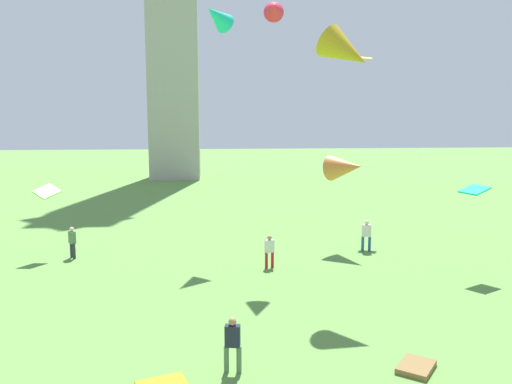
{
  "coord_description": "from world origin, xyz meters",
  "views": [
    {
      "loc": [
        -4.18,
        -6.75,
        7.67
      ],
      "look_at": [
        -2.19,
        15.07,
        4.48
      ],
      "focal_mm": 36.04,
      "sensor_mm": 36.0,
      "label": 1
    }
  ],
  "objects_px": {
    "kite_flying_1": "(217,16)",
    "kite_flying_3": "(475,190)",
    "kite_flying_0": "(346,52)",
    "person_1": "(72,241)",
    "person_3": "(366,234)",
    "kite_flying_5": "(274,9)",
    "kite_flying_2": "(47,191)",
    "kite_flying_4": "(364,58)",
    "kite_flying_6": "(346,167)",
    "person_4": "(269,249)",
    "kite_bundle_1": "(416,367)",
    "person_0": "(233,342)"
  },
  "relations": [
    {
      "from": "person_3",
      "to": "kite_flying_2",
      "type": "xyz_separation_m",
      "value": [
        -17.85,
        0.51,
        2.63
      ]
    },
    {
      "from": "person_3",
      "to": "kite_flying_4",
      "type": "relative_size",
      "value": 1.53
    },
    {
      "from": "person_1",
      "to": "kite_flying_0",
      "type": "height_order",
      "value": "kite_flying_0"
    },
    {
      "from": "kite_flying_4",
      "to": "kite_flying_5",
      "type": "relative_size",
      "value": 0.74
    },
    {
      "from": "person_3",
      "to": "kite_flying_5",
      "type": "bearing_deg",
      "value": 19.84
    },
    {
      "from": "kite_flying_5",
      "to": "kite_flying_2",
      "type": "bearing_deg",
      "value": 176.1
    },
    {
      "from": "kite_flying_5",
      "to": "kite_flying_6",
      "type": "xyz_separation_m",
      "value": [
        4.51,
        2.42,
        -8.16
      ]
    },
    {
      "from": "kite_flying_2",
      "to": "kite_flying_4",
      "type": "distance_m",
      "value": 21.32
    },
    {
      "from": "person_0",
      "to": "kite_flying_4",
      "type": "relative_size",
      "value": 1.46
    },
    {
      "from": "kite_flying_3",
      "to": "kite_flying_5",
      "type": "bearing_deg",
      "value": 130.52
    },
    {
      "from": "kite_flying_3",
      "to": "kite_flying_6",
      "type": "height_order",
      "value": "kite_flying_6"
    },
    {
      "from": "person_4",
      "to": "person_1",
      "type": "bearing_deg",
      "value": -43.37
    },
    {
      "from": "kite_flying_5",
      "to": "kite_flying_6",
      "type": "relative_size",
      "value": 0.59
    },
    {
      "from": "person_1",
      "to": "kite_flying_4",
      "type": "xyz_separation_m",
      "value": [
        17.79,
        5.61,
        10.55
      ]
    },
    {
      "from": "kite_flying_1",
      "to": "kite_flying_3",
      "type": "height_order",
      "value": "kite_flying_1"
    },
    {
      "from": "person_1",
      "to": "person_3",
      "type": "height_order",
      "value": "person_3"
    },
    {
      "from": "person_4",
      "to": "kite_flying_2",
      "type": "bearing_deg",
      "value": -43.91
    },
    {
      "from": "person_0",
      "to": "kite_flying_5",
      "type": "xyz_separation_m",
      "value": [
        2.64,
        11.62,
        12.03
      ]
    },
    {
      "from": "kite_flying_4",
      "to": "kite_flying_6",
      "type": "distance_m",
      "value": 8.8
    },
    {
      "from": "kite_flying_0",
      "to": "kite_flying_1",
      "type": "bearing_deg",
      "value": 74.11
    },
    {
      "from": "person_4",
      "to": "kite_flying_3",
      "type": "height_order",
      "value": "kite_flying_3"
    },
    {
      "from": "kite_flying_3",
      "to": "kite_flying_1",
      "type": "bearing_deg",
      "value": 119.39
    },
    {
      "from": "kite_flying_3",
      "to": "person_0",
      "type": "bearing_deg",
      "value": -176.62
    },
    {
      "from": "person_0",
      "to": "kite_flying_1",
      "type": "xyz_separation_m",
      "value": [
        -0.1,
        15.24,
        12.29
      ]
    },
    {
      "from": "kite_flying_1",
      "to": "kite_flying_3",
      "type": "relative_size",
      "value": 1.33
    },
    {
      "from": "person_0",
      "to": "person_4",
      "type": "xyz_separation_m",
      "value": [
        2.39,
        10.8,
        -0.02
      ]
    },
    {
      "from": "kite_flying_4",
      "to": "kite_flying_1",
      "type": "bearing_deg",
      "value": 42.21
    },
    {
      "from": "person_3",
      "to": "kite_flying_1",
      "type": "xyz_separation_m",
      "value": [
        -8.43,
        1.68,
        12.24
      ]
    },
    {
      "from": "kite_flying_0",
      "to": "kite_flying_3",
      "type": "relative_size",
      "value": 1.69
    },
    {
      "from": "kite_flying_0",
      "to": "kite_bundle_1",
      "type": "height_order",
      "value": "kite_flying_0"
    },
    {
      "from": "person_1",
      "to": "person_4",
      "type": "distance_m",
      "value": 10.92
    },
    {
      "from": "kite_flying_3",
      "to": "kite_flying_5",
      "type": "distance_m",
      "value": 13.21
    },
    {
      "from": "kite_flying_3",
      "to": "kite_flying_2",
      "type": "bearing_deg",
      "value": 133.62
    },
    {
      "from": "kite_flying_5",
      "to": "kite_flying_0",
      "type": "bearing_deg",
      "value": -54.5
    },
    {
      "from": "kite_flying_1",
      "to": "kite_flying_3",
      "type": "distance_m",
      "value": 16.5
    },
    {
      "from": "kite_flying_0",
      "to": "kite_bundle_1",
      "type": "distance_m",
      "value": 12.64
    },
    {
      "from": "person_3",
      "to": "kite_flying_5",
      "type": "relative_size",
      "value": 1.13
    },
    {
      "from": "kite_flying_6",
      "to": "kite_flying_0",
      "type": "bearing_deg",
      "value": -144.91
    },
    {
      "from": "kite_flying_2",
      "to": "kite_flying_3",
      "type": "xyz_separation_m",
      "value": [
        21.59,
        -5.32,
        0.57
      ]
    },
    {
      "from": "kite_flying_2",
      "to": "kite_flying_1",
      "type": "bearing_deg",
      "value": -52.27
    },
    {
      "from": "person_3",
      "to": "kite_flying_3",
      "type": "distance_m",
      "value": 6.88
    },
    {
      "from": "kite_flying_5",
      "to": "kite_flying_3",
      "type": "bearing_deg",
      "value": -9.47
    },
    {
      "from": "person_0",
      "to": "kite_flying_2",
      "type": "height_order",
      "value": "kite_flying_2"
    },
    {
      "from": "kite_flying_6",
      "to": "kite_bundle_1",
      "type": "height_order",
      "value": "kite_flying_6"
    },
    {
      "from": "person_3",
      "to": "kite_flying_6",
      "type": "distance_m",
      "value": 4.03
    },
    {
      "from": "person_3",
      "to": "kite_flying_4",
      "type": "distance_m",
      "value": 11.99
    },
    {
      "from": "person_1",
      "to": "person_3",
      "type": "distance_m",
      "value": 16.51
    },
    {
      "from": "kite_flying_0",
      "to": "kite_flying_1",
      "type": "xyz_separation_m",
      "value": [
        -5.23,
        8.29,
        2.88
      ]
    },
    {
      "from": "person_3",
      "to": "kite_flying_5",
      "type": "distance_m",
      "value": 13.4
    },
    {
      "from": "person_3",
      "to": "kite_bundle_1",
      "type": "distance_m",
      "value": 14.2
    }
  ]
}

